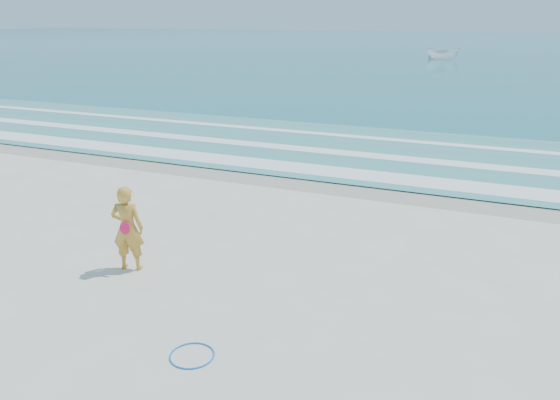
% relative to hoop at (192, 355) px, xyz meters
% --- Properties ---
extents(ground, '(400.00, 400.00, 0.00)m').
position_rel_hoop_xyz_m(ground, '(-1.09, 1.36, -0.01)').
color(ground, silver).
rests_on(ground, ground).
extents(wet_sand, '(400.00, 2.40, 0.00)m').
position_rel_hoop_xyz_m(wet_sand, '(-1.09, 10.36, -0.01)').
color(wet_sand, '#B2A893').
rests_on(wet_sand, ground).
extents(ocean, '(400.00, 190.00, 0.04)m').
position_rel_hoop_xyz_m(ocean, '(-1.09, 106.36, 0.01)').
color(ocean, '#19727F').
rests_on(ocean, ground).
extents(shallow, '(400.00, 10.00, 0.01)m').
position_rel_hoop_xyz_m(shallow, '(-1.09, 15.36, 0.03)').
color(shallow, '#59B7AD').
rests_on(shallow, ocean).
extents(foam_near, '(400.00, 1.40, 0.01)m').
position_rel_hoop_xyz_m(foam_near, '(-1.09, 11.66, 0.04)').
color(foam_near, white).
rests_on(foam_near, shallow).
extents(foam_mid, '(400.00, 0.90, 0.01)m').
position_rel_hoop_xyz_m(foam_mid, '(-1.09, 14.56, 0.04)').
color(foam_mid, white).
rests_on(foam_mid, shallow).
extents(foam_far, '(400.00, 0.60, 0.01)m').
position_rel_hoop_xyz_m(foam_far, '(-1.09, 17.86, 0.04)').
color(foam_far, white).
rests_on(foam_far, shallow).
extents(hoop, '(0.89, 0.89, 0.03)m').
position_rel_hoop_xyz_m(hoop, '(0.00, 0.00, 0.00)').
color(hoop, blue).
rests_on(hoop, ground).
extents(boat, '(4.46, 2.65, 1.62)m').
position_rel_hoop_xyz_m(boat, '(-4.61, 68.80, 0.83)').
color(boat, white).
rests_on(boat, ocean).
extents(woman, '(0.81, 0.64, 1.94)m').
position_rel_hoop_xyz_m(woman, '(-3.04, 2.35, 0.96)').
color(woman, gold).
rests_on(woman, ground).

